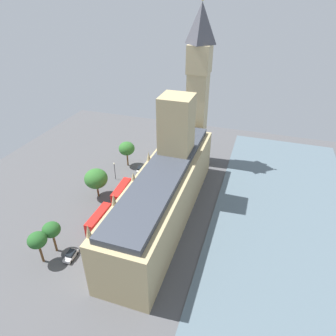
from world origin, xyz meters
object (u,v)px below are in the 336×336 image
(car_dark_green_opposite_hall, at_px, (139,179))
(car_white_by_river_gate, at_px, (140,169))
(plane_tree_near_tower, at_px, (51,230))
(double_decker_bus_midblock, at_px, (122,192))
(double_decker_bus_kerbside, at_px, (99,220))
(clock_tower, at_px, (198,87))
(street_lamp_slot_10, at_px, (115,168))
(parliament_building, at_px, (166,187))
(car_silver_far_end, at_px, (71,255))
(pedestrian_under_trees, at_px, (128,214))
(plane_tree_corner, at_px, (96,179))
(plane_tree_leading, at_px, (127,149))
(plane_tree_trailing, at_px, (37,240))

(car_dark_green_opposite_hall, bearing_deg, car_white_by_river_gate, 108.86)
(car_white_by_river_gate, distance_m, plane_tree_near_tower, 42.71)
(double_decker_bus_midblock, height_order, double_decker_bus_kerbside, same)
(clock_tower, distance_m, street_lamp_slot_10, 39.44)
(parliament_building, xyz_separation_m, car_silver_far_end, (16.88, 23.69, -8.48))
(car_white_by_river_gate, bearing_deg, car_silver_far_end, -95.21)
(clock_tower, bearing_deg, parliament_building, 89.71)
(clock_tower, height_order, car_dark_green_opposite_hall, clock_tower)
(parliament_building, xyz_separation_m, plane_tree_near_tower, (21.76, 22.78, -2.41))
(car_white_by_river_gate, bearing_deg, pedestrian_under_trees, -80.14)
(plane_tree_corner, bearing_deg, pedestrian_under_trees, 154.71)
(car_dark_green_opposite_hall, height_order, double_decker_bus_midblock, double_decker_bus_midblock)
(clock_tower, relative_size, plane_tree_leading, 5.73)
(double_decker_bus_kerbside, bearing_deg, plane_tree_leading, -77.98)
(car_white_by_river_gate, relative_size, plane_tree_near_tower, 0.49)
(clock_tower, bearing_deg, plane_tree_leading, 27.24)
(car_white_by_river_gate, distance_m, car_silver_far_end, 42.85)
(parliament_building, xyz_separation_m, car_white_by_river_gate, (16.45, -19.16, -8.48))
(car_white_by_river_gate, xyz_separation_m, double_decker_bus_kerbside, (-0.79, 30.79, 1.75))
(car_white_by_river_gate, height_order, plane_tree_near_tower, plane_tree_near_tower)
(plane_tree_near_tower, xyz_separation_m, street_lamp_slot_10, (0.86, -34.48, -2.41))
(plane_tree_corner, height_order, plane_tree_trailing, plane_tree_corner)
(parliament_building, distance_m, plane_tree_near_tower, 31.59)
(plane_tree_near_tower, bearing_deg, car_silver_far_end, 169.42)
(car_dark_green_opposite_hall, bearing_deg, pedestrian_under_trees, -78.58)
(car_dark_green_opposite_hall, xyz_separation_m, plane_tree_leading, (8.36, -8.81, 6.16))
(double_decker_bus_kerbside, height_order, pedestrian_under_trees, double_decker_bus_kerbside)
(car_white_by_river_gate, xyz_separation_m, plane_tree_trailing, (6.24, 45.91, 6.05))
(double_decker_bus_midblock, height_order, plane_tree_corner, plane_tree_corner)
(plane_tree_corner, xyz_separation_m, street_lamp_slot_10, (-0.75, -10.56, -2.06))
(plane_tree_corner, height_order, plane_tree_near_tower, plane_tree_corner)
(plane_tree_leading, bearing_deg, car_white_by_river_gate, 157.28)
(car_white_by_river_gate, xyz_separation_m, street_lamp_slot_10, (6.16, 7.46, 3.66))
(parliament_building, height_order, street_lamp_slot_10, parliament_building)
(car_silver_far_end, height_order, pedestrian_under_trees, car_silver_far_end)
(car_white_by_river_gate, bearing_deg, street_lamp_slot_10, -134.19)
(plane_tree_corner, relative_size, plane_tree_leading, 1.01)
(double_decker_bus_midblock, height_order, plane_tree_trailing, plane_tree_trailing)
(double_decker_bus_midblock, bearing_deg, car_white_by_river_gate, -89.19)
(street_lamp_slot_10, bearing_deg, car_dark_green_opposite_hall, -171.86)
(car_dark_green_opposite_hall, distance_m, double_decker_bus_midblock, 11.04)
(double_decker_bus_midblock, xyz_separation_m, double_decker_bus_kerbside, (0.20, 13.71, 0.00))
(car_dark_green_opposite_hall, relative_size, plane_tree_leading, 0.42)
(parliament_building, height_order, car_white_by_river_gate, parliament_building)
(double_decker_bus_midblock, height_order, plane_tree_leading, plane_tree_leading)
(double_decker_bus_kerbside, bearing_deg, car_white_by_river_gate, -88.17)
(plane_tree_near_tower, bearing_deg, car_white_by_river_gate, -97.21)
(car_dark_green_opposite_hall, distance_m, double_decker_bus_kerbside, 24.64)
(parliament_building, xyz_separation_m, plane_tree_corner, (23.37, -1.13, -2.76))
(car_white_by_river_gate, xyz_separation_m, car_dark_green_opposite_hall, (-2.27, 6.26, -0.00))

